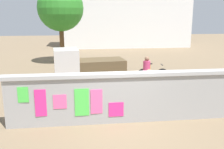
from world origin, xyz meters
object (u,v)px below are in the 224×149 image
(auto_rickshaw_truck, at_px, (86,67))
(person_bystander, at_px, (147,70))
(person_walking, at_px, (149,86))
(bicycle_near, at_px, (174,93))
(tree_roadside, at_px, (60,8))
(motorcycle, at_px, (52,99))
(bicycle_far, at_px, (153,74))

(auto_rickshaw_truck, relative_size, person_bystander, 2.31)
(person_walking, bearing_deg, bicycle_near, 34.57)
(auto_rickshaw_truck, distance_m, person_walking, 4.81)
(auto_rickshaw_truck, distance_m, bicycle_near, 4.90)
(bicycle_near, height_order, tree_roadside, tree_roadside)
(person_walking, height_order, tree_roadside, tree_roadside)
(auto_rickshaw_truck, bearing_deg, tree_roadside, 104.55)
(person_walking, xyz_separation_m, tree_roadside, (-3.77, 10.34, 2.98))
(bicycle_near, height_order, person_bystander, person_bystander)
(auto_rickshaw_truck, relative_size, tree_roadside, 0.66)
(motorcycle, distance_m, person_bystander, 4.82)
(person_walking, bearing_deg, auto_rickshaw_truck, 117.17)
(tree_roadside, bearing_deg, auto_rickshaw_truck, -75.45)
(bicycle_near, xyz_separation_m, person_bystander, (-0.67, 1.88, 0.62))
(motorcycle, bearing_deg, bicycle_near, 5.06)
(bicycle_near, xyz_separation_m, bicycle_far, (0.14, 3.58, 0.00))
(motorcycle, height_order, person_bystander, person_bystander)
(bicycle_near, height_order, bicycle_far, same)
(auto_rickshaw_truck, height_order, bicycle_near, auto_rickshaw_truck)
(bicycle_near, distance_m, tree_roadside, 11.31)
(motorcycle, distance_m, bicycle_far, 6.41)
(motorcycle, xyz_separation_m, person_walking, (3.55, -0.47, 0.52))
(motorcycle, height_order, bicycle_far, bicycle_far)
(auto_rickshaw_truck, height_order, tree_roadside, tree_roadside)
(person_walking, relative_size, person_bystander, 1.00)
(person_bystander, relative_size, tree_roadside, 0.29)
(auto_rickshaw_truck, xyz_separation_m, motorcycle, (-1.35, -3.81, -0.44))
(bicycle_near, distance_m, person_bystander, 2.09)
(person_walking, distance_m, tree_roadside, 11.40)
(bicycle_near, relative_size, person_walking, 1.03)
(bicycle_near, height_order, person_walking, person_walking)
(auto_rickshaw_truck, relative_size, bicycle_far, 2.19)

